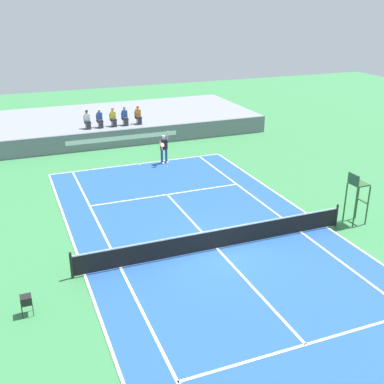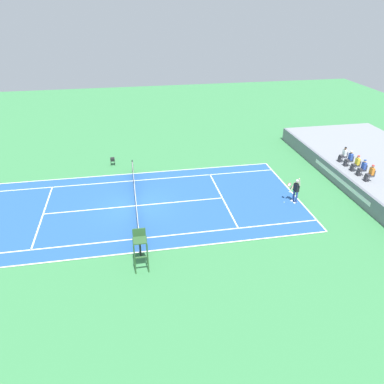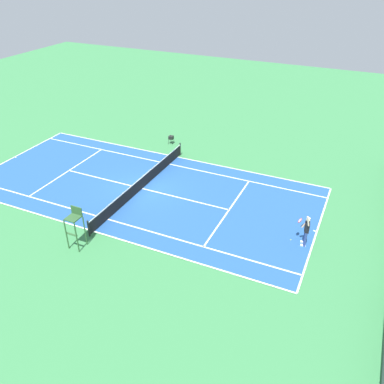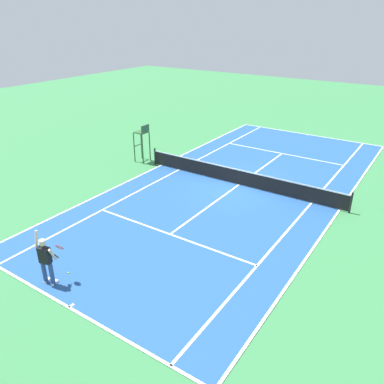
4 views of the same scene
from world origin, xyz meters
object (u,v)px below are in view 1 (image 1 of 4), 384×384
Objects in this scene: spectator_seated_4 at (138,115)px; umpire_chair at (357,192)px; tennis_ball at (167,167)px; spectator_seated_0 at (87,120)px; ball_hopper at (26,300)px; spectator_seated_1 at (100,119)px; tennis_player at (164,148)px; spectator_seated_3 at (125,117)px; spectator_seated_2 at (113,118)px.

umpire_chair is (5.38, -17.13, -0.30)m from spectator_seated_4.
spectator_seated_0 is at bearing 119.02° from tennis_ball.
spectator_seated_0 is 1.81× the size of ball_hopper.
spectator_seated_1 is 0.61× the size of tennis_player.
spectator_seated_3 is at bearing 98.02° from tennis_ball.
ball_hopper is at bearing -108.75° from spectator_seated_1.
tennis_ball is at bearing -95.76° from tennis_player.
spectator_seated_0 reaches higher than ball_hopper.
tennis_ball is at bearing -81.98° from spectator_seated_3.
spectator_seated_4 is at bearing 107.45° from umpire_chair.
spectator_seated_1 is 0.96m from spectator_seated_2.
tennis_ball is (1.76, -6.46, -1.82)m from spectator_seated_2.
spectator_seated_2 is 20.26m from ball_hopper.
spectator_seated_3 is 20.59m from ball_hopper.
spectator_seated_3 is at bearing 0.00° from spectator_seated_2.
spectator_seated_4 is (3.66, 0.00, 0.00)m from spectator_seated_0.
spectator_seated_1 is 1.80m from spectator_seated_3.
spectator_seated_0 reaches higher than umpire_chair.
spectator_seated_0 is 7.60m from tennis_ball.
spectator_seated_2 reaches higher than tennis_ball.
spectator_seated_4 is at bearing 0.00° from spectator_seated_3.
tennis_player is 0.85× the size of umpire_chair.
spectator_seated_2 is 0.61× the size of tennis_player.
umpire_chair reaches higher than tennis_ball.
spectator_seated_0 is 3.66m from spectator_seated_4.
spectator_seated_1 is 0.52× the size of umpire_chair.
spectator_seated_3 is (2.67, 0.00, 0.00)m from spectator_seated_0.
umpire_chair is at bearing -62.91° from tennis_ball.
spectator_seated_2 is 1.83m from spectator_seated_4.
ball_hopper is at bearing -113.51° from spectator_seated_3.
tennis_ball is 12.09m from umpire_chair.
spectator_seated_4 is at bearing 64.01° from ball_hopper.
tennis_player is (0.98, -5.71, -0.86)m from spectator_seated_3.
tennis_player is at bearing -90.01° from spectator_seated_4.
spectator_seated_3 is at bearing 180.00° from spectator_seated_4.
ball_hopper is (-9.11, -12.38, 0.54)m from tennis_ball.
spectator_seated_4 is 17.96m from umpire_chair.
spectator_seated_1 is at bearing 115.50° from umpire_chair.
ball_hopper is (-14.57, -1.70, -0.98)m from umpire_chair.
ball_hopper is (-6.39, -18.84, -1.28)m from spectator_seated_1.
spectator_seated_2 is (0.96, 0.00, 0.00)m from spectator_seated_1.
spectator_seated_2 is 6.93m from tennis_ball.
spectator_seated_3 is 5.86m from tennis_player.
spectator_seated_3 is at bearing 0.00° from spectator_seated_0.
spectator_seated_2 is 0.85m from spectator_seated_3.
spectator_seated_2 is at bearing 180.00° from spectator_seated_4.
spectator_seated_2 reaches higher than tennis_player.
spectator_seated_1 reaches higher than ball_hopper.
spectator_seated_0 is 1.00× the size of spectator_seated_1.
ball_hopper is (-9.18, -18.84, -1.28)m from spectator_seated_4.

